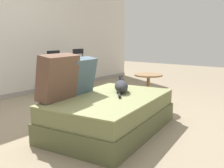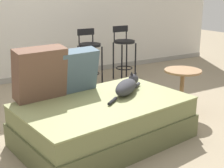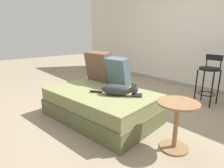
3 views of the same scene
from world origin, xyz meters
name	(u,v)px [view 1 (image 1 of 3)]	position (x,y,z in m)	size (l,w,h in m)	color
ground_plane	(87,124)	(0.00, 0.00, 0.00)	(16.00, 16.00, 0.00)	gray
couch	(111,113)	(0.00, -0.40, 0.22)	(1.77, 1.24, 0.43)	brown
throw_pillow_corner	(58,77)	(-0.50, -0.05, 0.69)	(0.53, 0.32, 0.52)	brown
throw_pillow_middle	(80,75)	(-0.10, 0.01, 0.66)	(0.46, 0.29, 0.46)	#4C6070
cat	(121,86)	(0.32, -0.32, 0.50)	(0.64, 0.47, 0.19)	#333338
bar_stool_near_window	(58,70)	(0.77, 1.42, 0.53)	(0.34, 0.34, 0.89)	black
bar_stool_by_doorway	(83,67)	(1.41, 1.42, 0.54)	(0.34, 0.34, 0.90)	black
side_table	(148,86)	(1.16, -0.24, 0.36)	(0.44, 0.44, 0.55)	olive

